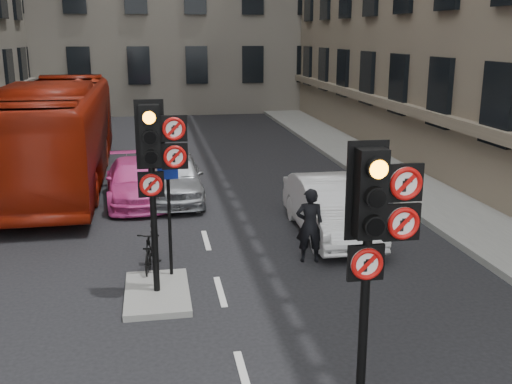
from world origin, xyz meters
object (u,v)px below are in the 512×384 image
object	(u,v)px
signal_near	(376,222)
motorcyclist	(310,225)
car_silver	(175,177)
motorcycle	(151,248)
info_sign	(169,204)
signal_far	(156,156)
car_pink	(136,181)
bus_red	(58,133)
car_white	(330,207)

from	to	relation	value
signal_near	motorcyclist	world-z (taller)	signal_near
car_silver	motorcyclist	bearing A→B (deg)	-63.60
signal_near	car_silver	bearing A→B (deg)	100.67
signal_near	car_silver	xyz separation A→B (m)	(-2.04, 10.85, -1.89)
motorcycle	info_sign	world-z (taller)	info_sign
signal_far	info_sign	world-z (taller)	signal_far
signal_near	car_silver	world-z (taller)	signal_near
car_pink	motorcycle	world-z (taller)	car_pink
motorcyclist	info_sign	distance (m)	3.13
motorcyclist	signal_near	bearing A→B (deg)	93.24
signal_near	car_pink	xyz separation A→B (m)	(-3.20, 10.88, -1.98)
bus_red	info_sign	world-z (taller)	bus_red
signal_far	signal_near	bearing A→B (deg)	-56.98
car_white	info_sign	distance (m)	4.61
signal_near	car_white	distance (m)	7.35
car_pink	motorcyclist	world-z (taller)	motorcyclist
car_white	signal_near	bearing A→B (deg)	-102.43
signal_near	bus_red	xyz separation A→B (m)	(-5.70, 13.57, -0.91)
motorcyclist	info_sign	size ratio (longest dim) A/B	0.71
signal_near	info_sign	world-z (taller)	signal_near
car_pink	bus_red	bearing A→B (deg)	129.32
car_white	bus_red	size ratio (longest dim) A/B	0.36
signal_far	motorcyclist	world-z (taller)	signal_far
signal_near	bus_red	size ratio (longest dim) A/B	0.30
car_white	info_sign	xyz separation A→B (m)	(-3.96, -2.19, 0.90)
car_silver	bus_red	size ratio (longest dim) A/B	0.34
signal_far	car_pink	size ratio (longest dim) A/B	0.87
car_silver	motorcyclist	xyz separation A→B (m)	(2.65, -5.59, 0.13)
motorcycle	motorcyclist	bearing A→B (deg)	6.55
car_white	motorcyclist	distance (m)	1.93
signal_far	car_silver	size ratio (longest dim) A/B	0.88
signal_far	car_pink	xyz separation A→B (m)	(-0.60, 6.88, -2.10)
signal_far	car_white	distance (m)	5.47
motorcycle	car_pink	bearing A→B (deg)	103.13
signal_far	motorcycle	xyz separation A→B (m)	(-0.17, 1.39, -2.24)
signal_near	car_white	xyz separation A→B (m)	(1.57, 6.93, -1.88)
motorcyclist	signal_far	bearing A→B (deg)	31.27
car_pink	bus_red	distance (m)	3.82
car_silver	car_white	world-z (taller)	car_white
signal_far	motorcycle	world-z (taller)	signal_far
motorcyclist	bus_red	bearing A→B (deg)	-43.02
bus_red	signal_near	bearing A→B (deg)	-67.98
motorcyclist	info_sign	xyz separation A→B (m)	(-2.99, -0.52, 0.78)
car_white	motorcyclist	xyz separation A→B (m)	(-0.97, -1.67, 0.12)
car_white	motorcycle	distance (m)	4.62
car_silver	info_sign	xyz separation A→B (m)	(-0.34, -6.12, 0.91)
signal_near	car_white	bearing A→B (deg)	77.24
car_white	motorcyclist	bearing A→B (deg)	-119.73
motorcycle	info_sign	bearing A→B (deg)	-50.45
motorcyclist	info_sign	bearing A→B (deg)	19.72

